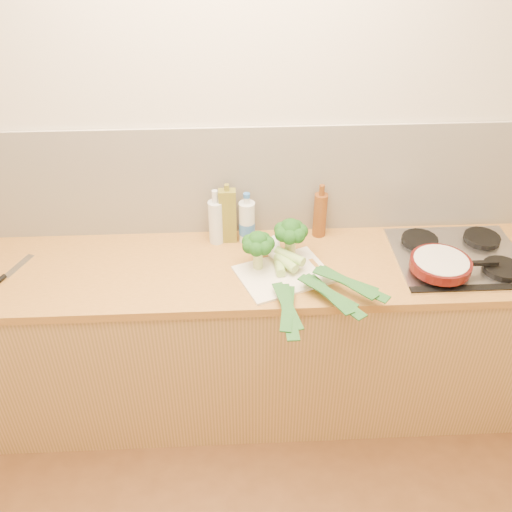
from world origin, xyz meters
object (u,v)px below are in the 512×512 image
(chopping_board, at_px, (284,274))
(gas_hob, at_px, (459,256))
(chefs_knife, at_px, (1,279))
(skillet, at_px, (441,264))

(chopping_board, bearing_deg, gas_hob, -15.72)
(gas_hob, height_order, chefs_knife, gas_hob)
(gas_hob, height_order, chopping_board, gas_hob)
(gas_hob, bearing_deg, chopping_board, -174.33)
(gas_hob, xyz_separation_m, chefs_knife, (-2.05, -0.06, -0.01))
(chopping_board, bearing_deg, chefs_knife, 157.57)
(chefs_knife, xyz_separation_m, skillet, (1.92, -0.06, 0.05))
(skillet, bearing_deg, chefs_knife, 178.55)
(chopping_board, bearing_deg, skillet, -24.17)
(gas_hob, relative_size, chopping_board, 1.51)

